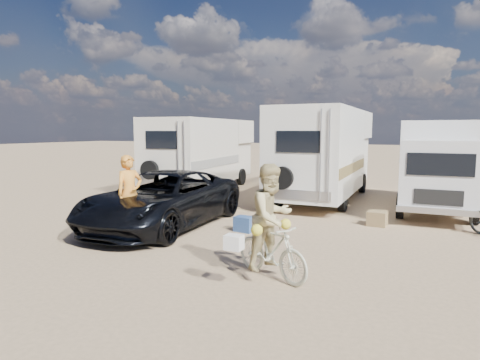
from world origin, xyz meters
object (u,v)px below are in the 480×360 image
at_px(rv_left, 203,155).
at_px(dark_suv, 163,199).
at_px(rider_man, 130,200).
at_px(bike_woman, 271,250).
at_px(crate, 377,218).
at_px(rider_woman, 272,227).
at_px(box_truck, 437,167).
at_px(rv_main, 325,155).
at_px(bike_man, 131,220).
at_px(cooler, 245,224).

xyz_separation_m(rv_left, dark_suv, (2.51, -6.49, -0.78)).
bearing_deg(rider_man, bike_woman, -85.06).
height_order(rv_left, crate, rv_left).
relative_size(dark_suv, rider_woman, 2.92).
relative_size(box_truck, rider_woman, 2.96).
bearing_deg(crate, bike_woman, -103.56).
distance_m(box_truck, rider_woman, 8.34).
bearing_deg(dark_suv, rv_main, 63.59).
bearing_deg(rv_left, rv_main, -6.14).
relative_size(box_truck, dark_suv, 1.01).
bearing_deg(box_truck, rv_main, 165.87).
relative_size(rv_main, crate, 14.95).
distance_m(bike_woman, crate, 5.16).
distance_m(rv_main, dark_suv, 7.04).
relative_size(rv_main, bike_woman, 4.42).
bearing_deg(rv_main, rider_man, -111.75).
bearing_deg(box_truck, rider_man, -135.83).
bearing_deg(bike_man, rv_main, -0.10).
xyz_separation_m(rv_left, crate, (7.75, -3.92, -1.33)).
bearing_deg(cooler, crate, 42.61).
xyz_separation_m(rv_left, bike_woman, (6.54, -8.92, -1.03)).
relative_size(box_truck, crate, 11.05).
height_order(rv_main, bike_man, rv_main).
relative_size(cooler, crate, 0.98).
xyz_separation_m(box_truck, crate, (-1.44, -2.89, -1.24)).
distance_m(bike_man, rider_woman, 4.28).
distance_m(rv_main, bike_man, 8.26).
bearing_deg(rv_main, cooler, -97.04).
bearing_deg(bike_woman, rv_main, 32.19).
bearing_deg(dark_suv, bike_woman, -33.24).
bearing_deg(bike_man, dark_suv, 18.13).
xyz_separation_m(dark_suv, bike_man, (-0.06, -1.26, -0.33)).
xyz_separation_m(rv_left, bike_man, (2.45, -7.75, -1.11)).
relative_size(rv_left, rider_woman, 3.71).
relative_size(rv_left, bike_man, 4.29).
relative_size(rv_left, box_truck, 1.25).
bearing_deg(rv_left, bike_woman, -58.52).
bearing_deg(bike_woman, box_truck, 6.21).
height_order(rv_main, dark_suv, rv_main).
relative_size(bike_woman, crate, 3.38).
distance_m(cooler, crate, 3.70).
bearing_deg(rv_left, rider_man, -77.20).
distance_m(dark_suv, rider_man, 1.27).
xyz_separation_m(box_truck, rider_woman, (-2.64, -7.89, -0.52)).
xyz_separation_m(bike_woman, rider_man, (-4.09, 1.17, 0.41)).
bearing_deg(crate, dark_suv, -153.81).
distance_m(bike_woman, rider_man, 4.27).
distance_m(box_truck, dark_suv, 8.65).
bearing_deg(dark_suv, crate, 24.09).
xyz_separation_m(rv_main, bike_man, (-2.94, -7.62, -1.25)).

